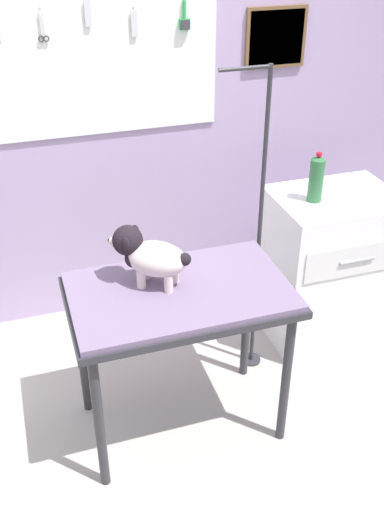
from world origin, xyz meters
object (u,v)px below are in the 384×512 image
Objects in this scene: soda_bottle at (316,179)px; grooming_table at (180,305)px; dog at (148,255)px; grooming_arm at (257,243)px; cabinet_right at (327,266)px.

grooming_table is at bearing -152.52° from soda_bottle.
grooming_arm is at bearing 20.61° from dog.
dog is 0.39× the size of cabinet_right.
grooming_table is 1.05m from soda_bottle.
cabinet_right is at bearing 24.45° from grooming_table.
soda_bottle is (0.89, 0.46, 0.30)m from grooming_table.
cabinet_right is 3.33× the size of soda_bottle.
grooming_arm reaches higher than grooming_table.
cabinet_right is at bearing 15.76° from grooming_arm.
grooming_arm is 0.47m from soda_bottle.
grooming_table is 0.59× the size of grooming_arm.
grooming_arm is 1.86× the size of cabinet_right.
dog is (-0.63, -0.24, 0.18)m from grooming_arm.
soda_bottle is at bearing 20.23° from grooming_arm.
grooming_arm reaches higher than cabinet_right.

